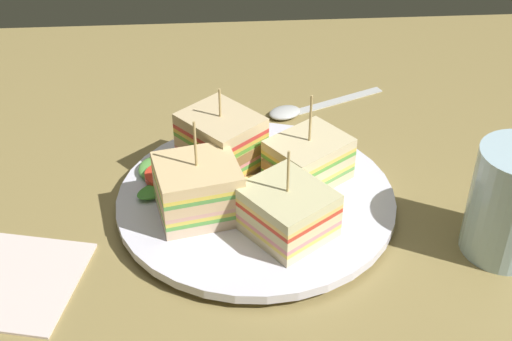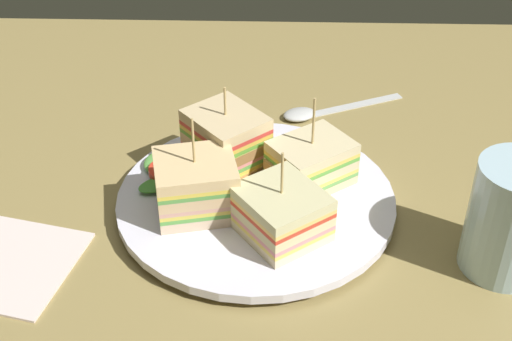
% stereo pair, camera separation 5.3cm
% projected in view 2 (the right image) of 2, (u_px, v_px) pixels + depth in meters
% --- Properties ---
extents(ground_plane, '(1.23, 0.90, 0.02)m').
position_uv_depth(ground_plane, '(256.00, 216.00, 0.70)').
color(ground_plane, olive).
extents(plate, '(0.27, 0.27, 0.02)m').
position_uv_depth(plate, '(256.00, 201.00, 0.69)').
color(plate, white).
rests_on(plate, ground_plane).
extents(sandwich_wedge_0, '(0.09, 0.10, 0.09)m').
position_uv_depth(sandwich_wedge_0, '(227.00, 141.00, 0.71)').
color(sandwich_wedge_0, '#E2B381').
rests_on(sandwich_wedge_0, plate).
extents(sandwich_wedge_1, '(0.09, 0.08, 0.10)m').
position_uv_depth(sandwich_wedge_1, '(197.00, 186.00, 0.65)').
color(sandwich_wedge_1, beige).
rests_on(sandwich_wedge_1, plate).
extents(sandwich_wedge_2, '(0.10, 0.10, 0.09)m').
position_uv_depth(sandwich_wedge_2, '(281.00, 213.00, 0.62)').
color(sandwich_wedge_2, beige).
rests_on(sandwich_wedge_2, plate).
extents(sandwich_wedge_3, '(0.09, 0.09, 0.09)m').
position_uv_depth(sandwich_wedge_3, '(311.00, 163.00, 0.69)').
color(sandwich_wedge_3, beige).
rests_on(sandwich_wedge_3, plate).
extents(chip_pile, '(0.07, 0.06, 0.01)m').
position_uv_depth(chip_pile, '(260.00, 194.00, 0.67)').
color(chip_pile, '#EDC064').
rests_on(chip_pile, plate).
extents(salad_garnish, '(0.07, 0.08, 0.01)m').
position_uv_depth(salad_garnish, '(172.00, 173.00, 0.70)').
color(salad_garnish, '#459640').
rests_on(salad_garnish, plate).
extents(spoon, '(0.15, 0.08, 0.01)m').
position_uv_depth(spoon, '(314.00, 112.00, 0.83)').
color(spoon, silver).
rests_on(spoon, ground_plane).
extents(drinking_glass, '(0.07, 0.07, 0.11)m').
position_uv_depth(drinking_glass, '(510.00, 225.00, 0.60)').
color(drinking_glass, silver).
rests_on(drinking_glass, ground_plane).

